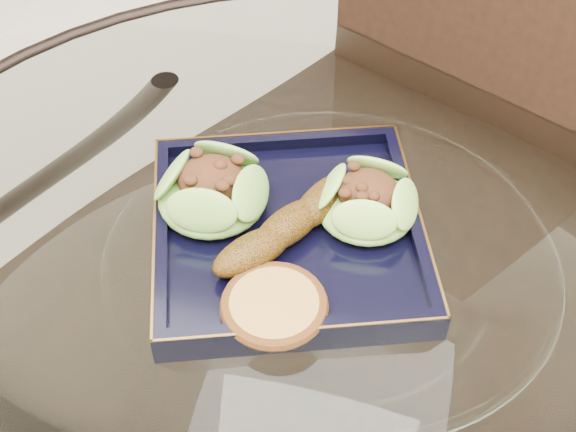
# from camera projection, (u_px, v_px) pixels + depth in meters

# --- Properties ---
(dining_table) EXTENTS (1.13, 1.13, 0.77)m
(dining_table) POSITION_uv_depth(u_px,v_px,m) (323.00, 380.00, 0.91)
(dining_table) COLOR white
(dining_table) RESTS_ON ground
(dining_chair) EXTENTS (0.58, 0.58, 1.01)m
(dining_chair) POSITION_uv_depth(u_px,v_px,m) (402.00, 235.00, 1.11)
(dining_chair) COLOR black
(dining_chair) RESTS_ON ground
(navy_plate) EXTENTS (0.35, 0.35, 0.02)m
(navy_plate) POSITION_uv_depth(u_px,v_px,m) (288.00, 236.00, 0.82)
(navy_plate) COLOR black
(navy_plate) RESTS_ON dining_table
(lettuce_wrap_left) EXTENTS (0.15, 0.15, 0.04)m
(lettuce_wrap_left) POSITION_uv_depth(u_px,v_px,m) (212.00, 193.00, 0.82)
(lettuce_wrap_left) COLOR #498B28
(lettuce_wrap_left) RESTS_ON navy_plate
(lettuce_wrap_right) EXTENTS (0.13, 0.13, 0.04)m
(lettuce_wrap_right) POSITION_uv_depth(u_px,v_px,m) (367.00, 204.00, 0.81)
(lettuce_wrap_right) COLOR #52992C
(lettuce_wrap_right) RESTS_ON navy_plate
(roasted_plantain) EXTENTS (0.12, 0.17, 0.03)m
(roasted_plantain) POSITION_uv_depth(u_px,v_px,m) (289.00, 225.00, 0.80)
(roasted_plantain) COLOR #5A3809
(roasted_plantain) RESTS_ON navy_plate
(crumb_patty) EXTENTS (0.09, 0.09, 0.02)m
(crumb_patty) POSITION_uv_depth(u_px,v_px,m) (274.00, 307.00, 0.74)
(crumb_patty) COLOR #BB903E
(crumb_patty) RESTS_ON navy_plate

